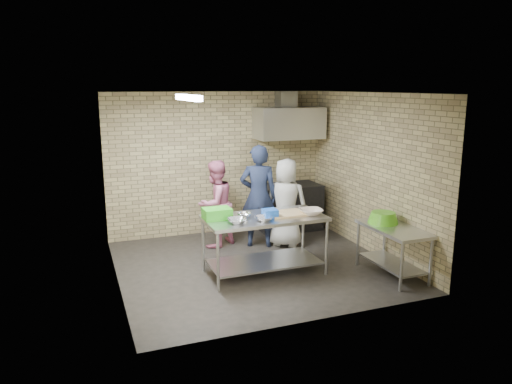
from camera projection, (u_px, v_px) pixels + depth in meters
floor at (255, 265)px, 7.76m from camera, size 4.20×4.20×0.00m
ceiling at (254, 93)px, 7.18m from camera, size 4.20×4.20×0.00m
back_wall at (218, 163)px, 9.29m from camera, size 4.20×0.06×2.70m
front_wall at (315, 214)px, 5.64m from camera, size 4.20×0.06×2.70m
left_wall at (113, 193)px, 6.74m from camera, size 0.06×4.00×2.70m
right_wall at (371, 174)px, 8.19m from camera, size 0.06×4.00×2.70m
prep_table at (264, 245)px, 7.35m from camera, size 1.79×0.90×0.90m
side_counter at (392, 251)px, 7.29m from camera, size 0.60×1.20×0.75m
stove at (289, 207)px, 9.63m from camera, size 1.20×0.70×0.90m
range_hood at (289, 123)px, 9.32m from camera, size 1.30×0.60×0.60m
hood_duct at (286, 99)px, 9.37m from camera, size 0.35×0.30×0.30m
wall_shelf at (299, 131)px, 9.64m from camera, size 0.80×0.20×0.04m
fluorescent_fixture at (188, 98)px, 6.84m from camera, size 0.10×1.25×0.08m
green_crate at (217, 214)px, 7.10m from camera, size 0.40×0.30×0.16m
blue_tub at (270, 213)px, 7.16m from camera, size 0.20×0.20×0.13m
cutting_board at (286, 214)px, 7.35m from camera, size 0.55×0.42×0.03m
mixing_bowl_a at (237, 221)px, 6.89m from camera, size 0.31×0.31×0.07m
mixing_bowl_b at (244, 215)px, 7.19m from camera, size 0.24×0.24×0.07m
mixing_bowl_c at (264, 219)px, 7.01m from camera, size 0.29×0.29×0.06m
ceramic_bowl at (311, 212)px, 7.35m from camera, size 0.38×0.38×0.08m
green_basin at (383, 218)px, 7.42m from camera, size 0.46×0.46×0.17m
bottle_red at (287, 126)px, 9.53m from camera, size 0.07×0.07×0.18m
bottle_green at (306, 126)px, 9.67m from camera, size 0.06×0.06×0.15m
man_navy at (259, 196)px, 8.53m from camera, size 0.78×0.66×1.81m
woman_pink at (215, 204)px, 8.55m from camera, size 0.94×0.88×1.54m
woman_white at (286, 203)px, 8.57m from camera, size 0.91×0.86×1.57m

